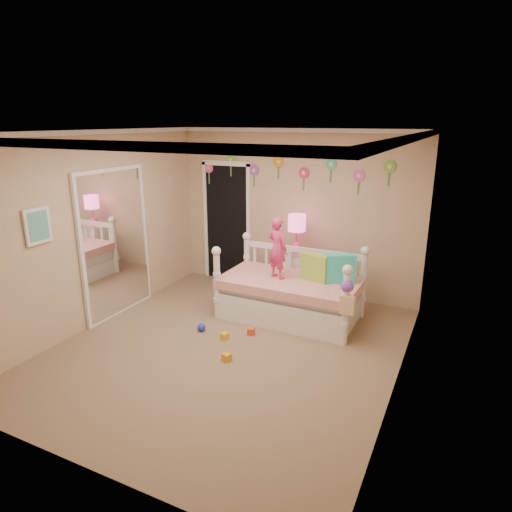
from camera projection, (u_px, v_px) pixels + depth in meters
The scene contains 18 objects.
floor at pixel (228, 348), 5.58m from camera, with size 4.00×4.50×0.01m, color #7F684C.
ceiling at pixel (223, 131), 4.82m from camera, with size 4.00×4.50×0.01m, color white.
back_wall at pixel (295, 213), 7.14m from camera, with size 4.00×0.01×2.60m, color tan.
left_wall at pixel (96, 230), 6.03m from camera, with size 0.01×4.50×2.60m, color tan.
right_wall at pixel (405, 272), 4.37m from camera, with size 0.01×4.50×2.60m, color tan.
crown_molding at pixel (223, 134), 4.83m from camera, with size 4.00×4.50×0.06m, color white, non-canonical shape.
daybed at pixel (290, 283), 6.32m from camera, with size 1.95×1.05×1.06m, color white, non-canonical shape.
pillow_turquoise at pixel (340, 269), 6.09m from camera, with size 0.40×0.14×0.40m, color #24B8B4.
pillow_lime at pixel (315, 267), 6.18m from camera, with size 0.39×0.15×0.37m, color #97C63C.
child at pixel (278, 248), 6.22m from camera, with size 0.32×0.21×0.87m, color #E43378.
nightstand at pixel (295, 275), 7.06m from camera, with size 0.45×0.34×0.75m, color white.
table_lamp at pixel (297, 228), 6.84m from camera, with size 0.27×0.27×0.59m.
closet_doorway at pixel (227, 222), 7.72m from camera, with size 0.90×0.04×2.07m, color black.
flower_decals at pixel (291, 172), 6.98m from camera, with size 3.40×0.02×0.50m, color #B2668C, non-canonical shape.
mirror_closet at pixel (116, 243), 6.35m from camera, with size 0.07×1.30×2.10m, color white.
wall_picture at pixel (38, 226), 5.17m from camera, with size 0.05×0.34×0.42m, color white.
hanging_bag at pixel (346, 298), 5.47m from camera, with size 0.20×0.16×0.36m, color beige, non-canonical shape.
toy_scatter at pixel (228, 329), 5.97m from camera, with size 0.80×1.30×0.11m, color #996666, non-canonical shape.
Camera 1 is at (2.49, -4.36, 2.72)m, focal length 31.57 mm.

